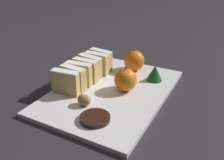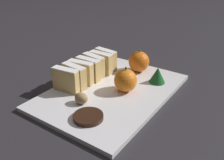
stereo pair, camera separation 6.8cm
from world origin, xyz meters
name	(u,v)px [view 2 (the right image)]	position (x,y,z in m)	size (l,w,h in m)	color
ground_plane	(112,93)	(0.00, 0.00, 0.00)	(6.00, 6.00, 0.00)	#28262B
serving_platter	(112,91)	(0.00, 0.00, 0.01)	(0.29, 0.42, 0.01)	white
stollen_slice_front	(66,80)	(-0.10, -0.08, 0.04)	(0.08, 0.03, 0.07)	tan
stollen_slice_second	(74,76)	(-0.10, -0.05, 0.04)	(0.08, 0.03, 0.07)	tan
stollen_slice_third	(81,72)	(-0.10, -0.02, 0.04)	(0.08, 0.03, 0.07)	tan
stollen_slice_fourth	(88,69)	(-0.10, 0.01, 0.04)	(0.08, 0.02, 0.07)	tan
stollen_slice_fifth	(93,65)	(-0.10, 0.04, 0.04)	(0.08, 0.03, 0.07)	tan
stollen_slice_sixth	(101,63)	(-0.09, 0.07, 0.04)	(0.08, 0.02, 0.07)	tan
stollen_slice_back	(106,60)	(-0.10, 0.10, 0.04)	(0.08, 0.03, 0.07)	tan
orange_near	(126,80)	(0.03, 0.02, 0.04)	(0.06, 0.06, 0.07)	orange
orange_far	(139,62)	(0.00, 0.15, 0.04)	(0.07, 0.07, 0.07)	orange
walnut	(81,98)	(-0.02, -0.10, 0.03)	(0.04, 0.03, 0.03)	#9E7A51
chocolate_cookie	(88,117)	(0.03, -0.14, 0.02)	(0.07, 0.07, 0.01)	black
evergreen_sprig	(157,75)	(0.08, 0.11, 0.04)	(0.05, 0.05, 0.05)	#195623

